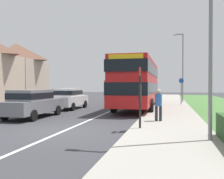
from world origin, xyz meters
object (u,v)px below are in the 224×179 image
object	(u,v)px
pedestrian_at_stop	(158,103)
parked_car_grey	(32,102)
cycle_route_sign	(181,90)
street_lamp_near	(208,2)
street_lamp_mid	(182,63)
bus_stop_sign	(140,93)
parked_car_white	(69,98)
double_decker_bus	(138,82)

from	to	relation	value
pedestrian_at_stop	parked_car_grey	bearing A→B (deg)	175.89
parked_car_grey	cycle_route_sign	world-z (taller)	cycle_route_sign
street_lamp_near	street_lamp_mid	size ratio (longest dim) A/B	1.06
pedestrian_at_stop	cycle_route_sign	world-z (taller)	cycle_route_sign
bus_stop_sign	parked_car_white	bearing A→B (deg)	128.87
double_decker_bus	parked_car_white	size ratio (longest dim) A/B	2.63
pedestrian_at_stop	parked_car_white	bearing A→B (deg)	140.53
parked_car_grey	pedestrian_at_stop	bearing A→B (deg)	-4.11
parked_car_grey	street_lamp_near	bearing A→B (deg)	-26.96
parked_car_white	pedestrian_at_stop	xyz separation A→B (m)	(7.23, -5.95, 0.08)
parked_car_grey	bus_stop_sign	distance (m)	7.08
parked_car_grey	street_lamp_mid	xyz separation A→B (m)	(8.89, 14.83, 3.36)
pedestrian_at_stop	cycle_route_sign	distance (m)	11.49
parked_car_grey	street_lamp_mid	size ratio (longest dim) A/B	0.62
bus_stop_sign	street_lamp_near	world-z (taller)	street_lamp_near
double_decker_bus	parked_car_white	world-z (taller)	double_decker_bus
parked_car_grey	cycle_route_sign	bearing A→B (deg)	51.40
pedestrian_at_stop	street_lamp_mid	size ratio (longest dim) A/B	0.23
parked_car_grey	pedestrian_at_stop	size ratio (longest dim) A/B	2.73
double_decker_bus	bus_stop_sign	distance (m)	9.56
pedestrian_at_stop	bus_stop_sign	bearing A→B (deg)	-105.81
parked_car_grey	parked_car_white	xyz separation A→B (m)	(-0.10, 5.44, 0.01)
parked_car_grey	parked_car_white	world-z (taller)	parked_car_white
parked_car_white	street_lamp_near	distance (m)	13.81
cycle_route_sign	parked_car_white	bearing A→B (deg)	-148.25
pedestrian_at_stop	cycle_route_sign	size ratio (longest dim) A/B	0.66
street_lamp_near	street_lamp_mid	bearing A→B (deg)	89.77
double_decker_bus	parked_car_grey	xyz separation A→B (m)	(-5.21, -6.72, -1.26)
parked_car_grey	street_lamp_mid	bearing A→B (deg)	59.05
pedestrian_at_stop	bus_stop_sign	distance (m)	2.39
street_lamp_mid	pedestrian_at_stop	bearing A→B (deg)	-96.55
street_lamp_near	cycle_route_sign	bearing A→B (deg)	90.53
cycle_route_sign	street_lamp_near	xyz separation A→B (m)	(0.14, -15.35, 3.04)
double_decker_bus	bus_stop_sign	xyz separation A→B (m)	(1.29, -9.46, -0.60)
bus_stop_sign	double_decker_bus	bearing A→B (deg)	97.74
cycle_route_sign	bus_stop_sign	bearing A→B (deg)	-99.09
street_lamp_mid	cycle_route_sign	bearing A→B (deg)	-93.14
parked_car_white	street_lamp_mid	size ratio (longest dim) A/B	0.58
cycle_route_sign	parked_car_grey	bearing A→B (deg)	-128.60
parked_car_grey	street_lamp_near	xyz separation A→B (m)	(8.82, -4.48, 3.58)
double_decker_bus	pedestrian_at_stop	bearing A→B (deg)	-75.14
parked_car_grey	street_lamp_near	world-z (taller)	street_lamp_near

